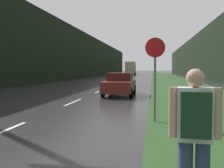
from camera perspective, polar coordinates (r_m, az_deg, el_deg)
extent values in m
cube|color=#26471E|center=(39.27, 12.39, 0.55)|extent=(6.00, 240.00, 0.02)
cube|color=silver|center=(14.47, -7.86, -3.66)|extent=(0.12, 3.00, 0.01)
cube|color=silver|center=(21.25, -2.61, -1.49)|extent=(0.12, 3.00, 0.01)
cube|color=silver|center=(28.14, 0.08, -0.37)|extent=(0.12, 3.00, 0.01)
cube|color=black|center=(51.11, -7.48, 6.01)|extent=(2.00, 140.00, 8.67)
cube|color=black|center=(49.97, 18.53, 5.62)|extent=(2.00, 140.00, 8.10)
cylinder|color=slate|center=(9.02, 8.69, -1.20)|extent=(0.07, 0.07, 2.05)
cylinder|color=#B71414|center=(9.02, 8.76, 7.33)|extent=(0.63, 0.02, 0.63)
cube|color=white|center=(3.37, 16.48, -5.94)|extent=(0.42, 0.26, 0.62)
sphere|color=tan|center=(3.33, 16.59, 1.17)|extent=(0.21, 0.21, 0.21)
cylinder|color=tan|center=(3.37, 12.26, -5.60)|extent=(0.10, 0.10, 0.59)
cylinder|color=tan|center=(3.39, 20.67, -5.67)|extent=(0.10, 0.10, 0.59)
cube|color=#193823|center=(3.17, 16.66, -5.95)|extent=(0.33, 0.21, 0.50)
cube|color=maroon|center=(18.00, 1.59, -0.39)|extent=(1.76, 4.69, 0.67)
cube|color=#40120F|center=(18.21, 1.68, 1.50)|extent=(1.49, 2.11, 0.51)
cylinder|color=black|center=(16.50, 3.89, -1.76)|extent=(0.20, 0.61, 0.61)
cylinder|color=black|center=(16.71, -1.84, -1.70)|extent=(0.20, 0.61, 0.61)
cylinder|color=black|center=(19.39, 4.54, -1.05)|extent=(0.20, 0.61, 0.61)
cylinder|color=black|center=(19.57, -0.34, -1.00)|extent=(0.20, 0.61, 0.61)
cube|color=#6E684F|center=(78.56, 3.96, 3.00)|extent=(2.33, 2.43, 2.39)
cube|color=tan|center=(74.76, 3.74, 3.31)|extent=(2.45, 5.19, 3.19)
cylinder|color=black|center=(78.43, 3.10, 2.17)|extent=(0.28, 0.90, 0.90)
cylinder|color=black|center=(78.25, 4.80, 2.16)|extent=(0.28, 0.90, 0.90)
cylinder|color=black|center=(73.58, 2.76, 2.11)|extent=(0.28, 0.90, 0.90)
cylinder|color=black|center=(73.39, 4.57, 2.10)|extent=(0.28, 0.90, 0.90)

